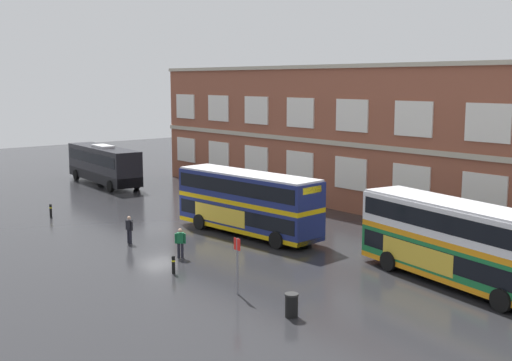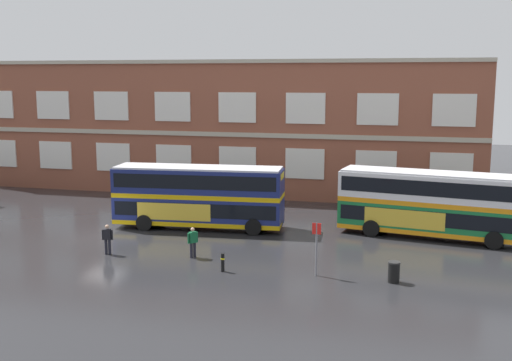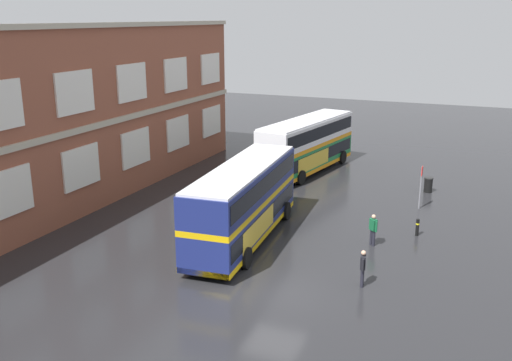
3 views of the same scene
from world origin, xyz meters
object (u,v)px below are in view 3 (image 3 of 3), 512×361
Objects in this scene: double_decker_near at (244,202)px; double_decker_middle at (307,144)px; second_passenger at (363,267)px; waiting_passenger at (373,229)px; station_litter_bin at (428,185)px; bus_stand_flag at (421,183)px; safety_bollard_west at (417,227)px.

double_decker_near is 14.64m from double_decker_middle.
double_decker_near is 6.57× the size of second_passenger.
second_passenger is at bearing -173.40° from waiting_passenger.
double_decker_near is 7.71m from second_passenger.
double_decker_middle is at bearing 4.99° from double_decker_near.
station_litter_bin is at bearing -101.10° from double_decker_middle.
double_decker_middle is 9.59m from station_litter_bin.
bus_stand_flag is at bearing -41.46° from double_decker_near.
safety_bollard_west is (-4.71, -0.52, -1.14)m from bus_stand_flag.
second_passenger is at bearing 175.74° from bus_stand_flag.
bus_stand_flag is (7.03, -1.44, 0.70)m from waiting_passenger.
bus_stand_flag is at bearing -121.41° from double_decker_middle.
double_decker_middle is 14.89m from waiting_passenger.
double_decker_middle is 14.28m from safety_bollard_west.
second_passenger is 0.63× the size of bus_stand_flag.
double_decker_middle is 10.94× the size of station_litter_bin.
bus_stand_flag is 4.88m from safety_bollard_west.
station_litter_bin is at bearing 2.96° from safety_bollard_west.
second_passenger is 15.71m from station_litter_bin.
station_litter_bin is (12.77, -8.00, -1.63)m from double_decker_near.
station_litter_bin is at bearing -1.15° from bus_stand_flag.
double_decker_middle is 6.63× the size of waiting_passenger.
bus_stand_flag is (11.87, -0.88, 0.70)m from second_passenger.
second_passenger is 1.65× the size of station_litter_bin.
double_decker_middle reaches higher than bus_stand_flag.
second_passenger is (-17.49, -8.32, -1.22)m from double_decker_middle.
double_decker_near is at bearing 147.92° from station_litter_bin.
second_passenger is 1.79× the size of safety_bollard_west.
safety_bollard_west is at bearing -136.76° from double_decker_middle.
double_decker_middle is at bearing 78.90° from station_litter_bin.
waiting_passenger is at bearing -148.49° from double_decker_middle.
double_decker_middle is 4.17× the size of bus_stand_flag.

